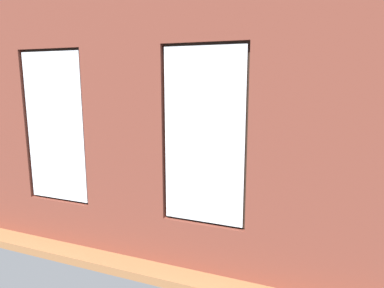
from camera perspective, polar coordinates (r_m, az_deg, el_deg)
ground_plane at (r=6.69m, az=1.28°, el=-8.34°), size 6.23×5.85×0.10m
brick_wall_with_windows at (r=4.08m, az=-11.16°, el=2.26°), size 5.63×0.30×3.12m
white_wall_right at (r=7.60m, az=-19.28°, el=5.78°), size 0.10×4.85×3.12m
couch_by_window at (r=5.14m, az=-10.68°, el=-10.02°), size 1.76×0.87×0.80m
couch_left at (r=6.02m, az=20.03°, el=-7.40°), size 0.95×2.11×0.80m
coffee_table at (r=6.54m, az=1.24°, el=-4.67°), size 1.36×0.87×0.45m
cup_ceramic at (r=6.67m, az=0.19°, el=-3.45°), size 0.08×0.08×0.10m
candle_jar at (r=6.51m, az=1.24°, el=-3.68°), size 0.08×0.08×0.13m
table_plant_small at (r=6.34m, az=1.70°, el=-3.26°), size 0.18×0.18×0.28m
remote_gray at (r=6.56m, az=-2.52°, el=-4.06°), size 0.17×0.13×0.02m
media_console at (r=7.41m, az=-18.32°, el=-4.28°), size 1.06×0.42×0.58m
tv_flatscreen at (r=7.27m, az=-18.61°, el=0.80°), size 1.08×0.20×0.75m
papasan_chair at (r=8.42m, az=-2.04°, el=-0.94°), size 1.05×1.05×0.67m
potted_plant_corner_far_left at (r=4.19m, az=21.59°, el=-10.10°), size 0.73×0.73×1.08m
potted_plant_corner_near_left at (r=8.01m, az=21.73°, el=-1.20°), size 0.70×0.70×0.89m
potted_plant_beside_window_right at (r=5.71m, az=-21.63°, el=-6.29°), size 0.57×0.57×0.87m
potted_plant_by_left_couch at (r=7.48m, az=17.33°, el=-4.08°), size 0.20×0.20×0.45m
potted_plant_near_tv at (r=6.29m, az=-20.27°, el=-4.91°), size 0.46×0.46×0.79m
potted_plant_mid_room_small at (r=6.91m, az=8.52°, el=-3.36°), size 0.45×0.45×0.70m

